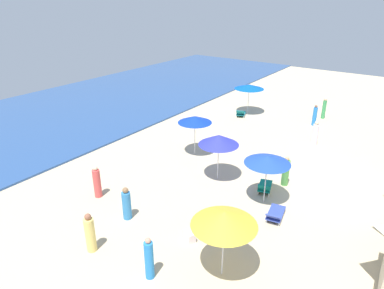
% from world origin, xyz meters
% --- Properties ---
extents(ground_plane, '(60.00, 60.00, 0.00)m').
position_xyz_m(ground_plane, '(0.00, 0.00, 0.00)').
color(ground_plane, beige).
extents(ocean, '(60.00, 15.90, 0.12)m').
position_xyz_m(ocean, '(0.00, 22.05, 0.06)').
color(ocean, '#2C4F8A').
rests_on(ocean, ground_plane).
extents(umbrella_0, '(2.26, 2.26, 2.66)m').
position_xyz_m(umbrella_0, '(-8.55, 2.11, 2.39)').
color(umbrella_0, silver).
rests_on(umbrella_0, ground_plane).
extents(umbrella_1, '(2.13, 2.13, 2.45)m').
position_xyz_m(umbrella_1, '(-3.42, 2.85, 2.26)').
color(umbrella_1, silver).
rests_on(umbrella_1, ground_plane).
extents(lounge_chair_1_0, '(1.49, 0.97, 0.68)m').
position_xyz_m(lounge_chair_1_0, '(-2.47, 3.24, 0.24)').
color(lounge_chair_1_0, silver).
rests_on(lounge_chair_1_0, ground_plane).
extents(lounge_chair_1_1, '(1.55, 0.88, 0.59)m').
position_xyz_m(lounge_chair_1_1, '(-4.35, 1.88, 0.23)').
color(lounge_chair_1_1, silver).
rests_on(lounge_chair_1_1, ground_plane).
extents(umbrella_2, '(2.11, 2.11, 2.55)m').
position_xyz_m(umbrella_2, '(-2.76, 5.85, 2.28)').
color(umbrella_2, silver).
rests_on(umbrella_2, ground_plane).
extents(umbrella_3, '(2.05, 2.05, 2.51)m').
position_xyz_m(umbrella_3, '(-0.96, 8.60, 2.30)').
color(umbrella_3, silver).
rests_on(umbrella_3, ground_plane).
extents(umbrella_4, '(2.39, 2.39, 2.44)m').
position_xyz_m(umbrella_4, '(8.19, 9.61, 2.26)').
color(umbrella_4, silver).
rests_on(umbrella_4, ground_plane).
extents(lounge_chair_4_0, '(1.44, 1.06, 0.66)m').
position_xyz_m(lounge_chair_4_0, '(7.14, 9.70, 0.24)').
color(lounge_chair_4_0, silver).
rests_on(lounge_chair_4_0, ground_plane).
extents(beachgoer_0, '(0.51, 0.51, 1.66)m').
position_xyz_m(beachgoer_0, '(-7.67, 9.69, 0.77)').
color(beachgoer_0, '#DE4E4C').
rests_on(beachgoer_0, ground_plane).
extents(beachgoer_1, '(0.35, 0.35, 1.70)m').
position_xyz_m(beachgoer_1, '(10.53, 4.11, 0.83)').
color(beachgoer_1, '#3FA259').
rests_on(beachgoer_1, ground_plane).
extents(beachgoer_2, '(0.55, 0.55, 1.56)m').
position_xyz_m(beachgoer_2, '(-8.12, 7.24, 0.72)').
color(beachgoer_2, '#3480C3').
rests_on(beachgoer_2, ground_plane).
extents(beachgoer_3, '(0.50, 0.50, 1.61)m').
position_xyz_m(beachgoer_3, '(-1.28, 2.66, 0.75)').
color(beachgoer_3, '#519A46').
rests_on(beachgoer_3, ground_plane).
extents(beachgoer_4, '(0.38, 0.38, 1.60)m').
position_xyz_m(beachgoer_4, '(8.52, 4.22, 0.75)').
color(beachgoer_4, '#287DD6').
rests_on(beachgoer_4, ground_plane).
extents(beachgoer_5, '(0.53, 0.53, 1.67)m').
position_xyz_m(beachgoer_5, '(4.80, 3.03, 0.78)').
color(beachgoer_5, white).
rests_on(beachgoer_5, ground_plane).
extents(beachgoer_6, '(0.32, 0.32, 1.69)m').
position_xyz_m(beachgoer_6, '(-10.14, 4.09, 0.79)').
color(beachgoer_6, '#2A84D8').
rests_on(beachgoer_6, ground_plane).
extents(beachgoer_7, '(0.53, 0.53, 1.68)m').
position_xyz_m(beachgoer_7, '(-10.41, 6.86, 0.78)').
color(beachgoer_7, '#F0D370').
rests_on(beachgoer_7, ground_plane).
extents(cooler_box_0, '(0.50, 0.58, 0.42)m').
position_xyz_m(cooler_box_0, '(-7.75, 4.10, 0.21)').
color(cooler_box_0, white).
rests_on(cooler_box_0, ground_plane).
extents(cooler_box_1, '(0.52, 0.56, 0.44)m').
position_xyz_m(cooler_box_1, '(1.47, 8.31, 0.22)').
color(cooler_box_1, red).
rests_on(cooler_box_1, ground_plane).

